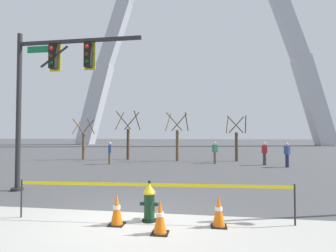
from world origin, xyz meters
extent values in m
plane|color=#474749|center=(0.00, 0.00, 0.00)|extent=(240.00, 240.00, 0.00)
cylinder|color=black|center=(0.46, -0.30, 0.03)|extent=(0.36, 0.36, 0.05)
cylinder|color=#14331E|center=(0.46, -0.30, 0.36)|extent=(0.26, 0.26, 0.62)
cylinder|color=gold|center=(0.46, -0.30, 0.69)|extent=(0.30, 0.30, 0.04)
cone|color=gold|center=(0.46, -0.30, 0.82)|extent=(0.30, 0.30, 0.22)
cylinder|color=black|center=(0.46, -0.30, 0.96)|extent=(0.06, 0.06, 0.06)
cylinder|color=#14331E|center=(0.28, -0.30, 0.42)|extent=(0.10, 0.09, 0.09)
cylinder|color=#14331E|center=(0.64, -0.30, 0.42)|extent=(0.10, 0.09, 0.09)
cylinder|color=#14331E|center=(0.46, -0.10, 0.33)|extent=(0.13, 0.14, 0.13)
cylinder|color=black|center=(0.46, -0.02, 0.33)|extent=(0.15, 0.03, 0.15)
cylinder|color=#232326|center=(-2.83, -0.49, 0.48)|extent=(0.04, 0.04, 0.97)
cylinder|color=#232326|center=(3.87, -0.11, 0.48)|extent=(0.04, 0.04, 0.97)
cube|color=yellow|center=(0.52, -0.30, 0.89)|extent=(6.70, 0.38, 0.08)
cube|color=black|center=(0.86, -1.06, 0.01)|extent=(0.36, 0.36, 0.03)
cone|color=orange|center=(0.86, -1.06, 0.38)|extent=(0.28, 0.28, 0.70)
cylinder|color=white|center=(0.86, -1.06, 0.42)|extent=(0.17, 0.17, 0.08)
cube|color=black|center=(2.12, -0.44, 0.01)|extent=(0.36, 0.36, 0.03)
cone|color=orange|center=(2.12, -0.44, 0.38)|extent=(0.28, 0.28, 0.70)
cylinder|color=white|center=(2.12, -0.44, 0.42)|extent=(0.17, 0.17, 0.08)
cube|color=black|center=(-0.24, -0.67, 0.01)|extent=(0.36, 0.36, 0.03)
cone|color=orange|center=(-0.24, -0.67, 0.38)|extent=(0.28, 0.28, 0.70)
cylinder|color=white|center=(-0.24, -0.67, 0.42)|extent=(0.17, 0.17, 0.08)
cylinder|color=#232326|center=(-5.26, 2.46, 3.00)|extent=(0.18, 0.18, 6.00)
cylinder|color=#232326|center=(-5.26, 2.46, 0.05)|extent=(0.44, 0.44, 0.10)
cube|color=#232326|center=(-2.86, 2.46, 5.60)|extent=(4.80, 0.12, 0.12)
cylinder|color=#232326|center=(-3.82, 2.46, 5.05)|extent=(1.11, 0.08, 0.81)
cube|color=black|center=(-3.86, 2.46, 5.05)|extent=(0.26, 0.24, 0.90)
cube|color=gold|center=(-3.86, 2.60, 5.05)|extent=(0.44, 0.03, 1.04)
sphere|color=red|center=(-3.86, 2.33, 5.33)|extent=(0.16, 0.16, 0.16)
sphere|color=#392706|center=(-3.86, 2.33, 5.05)|extent=(0.16, 0.16, 0.16)
sphere|color=black|center=(-3.86, 2.33, 4.77)|extent=(0.16, 0.16, 0.16)
cube|color=black|center=(-2.46, 2.46, 5.05)|extent=(0.26, 0.24, 0.90)
cube|color=gold|center=(-2.46, 2.60, 5.05)|extent=(0.44, 0.03, 1.04)
sphere|color=red|center=(-2.46, 2.33, 5.33)|extent=(0.16, 0.16, 0.16)
sphere|color=#392706|center=(-2.46, 2.33, 5.05)|extent=(0.16, 0.16, 0.16)
sphere|color=black|center=(-2.46, 2.33, 4.77)|extent=(0.16, 0.16, 0.16)
cube|color=#0F6638|center=(-4.46, 2.44, 5.35)|extent=(0.90, 0.04, 0.24)
cube|color=#B2B5BC|center=(-22.30, 47.77, 8.57)|extent=(7.52, 3.14, 18.03)
cube|color=#B2B5BC|center=(-17.84, 47.77, 24.00)|extent=(7.16, 2.81, 14.68)
cube|color=#B2B5BC|center=(17.84, 47.77, 24.00)|extent=(7.16, 2.81, 14.68)
cube|color=#B2B5BC|center=(22.30, 47.77, 8.57)|extent=(7.52, 3.14, 18.03)
cylinder|color=brown|center=(-8.60, 14.67, 1.11)|extent=(0.24, 0.24, 2.21)
cylinder|color=brown|center=(-9.28, 14.80, 2.82)|extent=(0.32, 1.20, 1.33)
cylinder|color=brown|center=(-7.92, 14.60, 2.82)|extent=(0.20, 1.21, 1.33)
cylinder|color=brown|center=(-8.53, 15.35, 2.82)|extent=(1.21, 0.20, 1.33)
cylinder|color=brown|center=(-8.75, 14.00, 2.82)|extent=(1.20, 0.34, 1.33)
cylinder|color=#473323|center=(-4.79, 15.10, 1.31)|extent=(0.24, 0.24, 2.61)
cylinder|color=#473323|center=(-5.59, 15.26, 3.32)|extent=(0.36, 1.41, 1.56)
cylinder|color=#473323|center=(-3.99, 15.02, 3.32)|extent=(0.22, 1.42, 1.56)
cylinder|color=#473323|center=(-4.71, 15.91, 3.32)|extent=(1.42, 0.22, 1.56)
cylinder|color=#473323|center=(-4.97, 14.31, 3.32)|extent=(1.40, 0.39, 1.56)
cylinder|color=brown|center=(-0.52, 14.57, 1.24)|extent=(0.24, 0.24, 2.48)
cylinder|color=brown|center=(-1.27, 14.73, 3.16)|extent=(0.34, 1.34, 1.49)
cylinder|color=brown|center=(0.25, 14.50, 3.16)|extent=(0.21, 1.35, 1.49)
cylinder|color=brown|center=(-0.44, 15.34, 3.16)|extent=(1.35, 0.21, 1.49)
cylinder|color=brown|center=(-0.68, 13.82, 3.16)|extent=(1.34, 0.37, 1.49)
cylinder|color=brown|center=(4.19, 14.99, 1.15)|extent=(0.24, 0.24, 2.30)
cylinder|color=brown|center=(3.48, 15.13, 2.92)|extent=(0.32, 1.25, 1.38)
cylinder|color=brown|center=(4.90, 14.92, 2.92)|extent=(0.20, 1.26, 1.38)
cylinder|color=brown|center=(4.26, 15.70, 2.92)|extent=(1.26, 0.20, 1.38)
cylinder|color=brown|center=(4.03, 14.30, 2.92)|extent=(1.24, 0.35, 1.38)
cylinder|color=#232847|center=(7.01, 11.50, 0.42)|extent=(0.22, 0.22, 0.84)
cube|color=#2D4C99|center=(7.01, 11.50, 1.11)|extent=(0.35, 0.39, 0.54)
sphere|color=beige|center=(7.01, 11.50, 1.49)|extent=(0.20, 0.20, 0.20)
cylinder|color=brown|center=(-5.07, 11.58, 0.42)|extent=(0.22, 0.22, 0.84)
cube|color=#2D4C99|center=(-5.07, 11.58, 1.11)|extent=(0.28, 0.38, 0.54)
sphere|color=beige|center=(-5.07, 11.58, 1.49)|extent=(0.20, 0.20, 0.20)
cylinder|color=brown|center=(2.44, 13.00, 0.42)|extent=(0.22, 0.22, 0.84)
cube|color=#23754C|center=(2.44, 13.00, 1.11)|extent=(0.39, 0.34, 0.54)
sphere|color=beige|center=(2.44, 13.00, 1.49)|extent=(0.20, 0.20, 0.20)
cylinder|color=#38383D|center=(5.81, 12.54, 0.42)|extent=(0.22, 0.22, 0.84)
cube|color=#B22323|center=(5.81, 12.54, 1.11)|extent=(0.34, 0.20, 0.54)
sphere|color=beige|center=(5.81, 12.54, 1.49)|extent=(0.20, 0.20, 0.20)
camera|label=1|loc=(1.86, -6.66, 2.11)|focal=28.26mm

